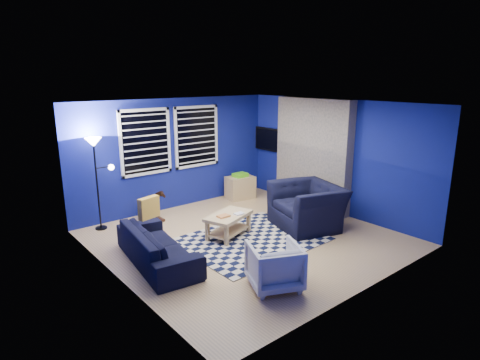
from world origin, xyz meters
The scene contains 18 objects.
floor centered at (0.00, 0.00, 0.00)m, with size 5.00×5.00×0.00m, color tan.
ceiling centered at (0.00, 0.00, 2.50)m, with size 5.00×5.00×0.00m, color white.
wall_back centered at (0.00, 2.50, 1.25)m, with size 5.00×5.00×0.00m, color navy.
wall_left centered at (-2.50, 0.00, 1.25)m, with size 5.00×5.00×0.00m, color navy.
wall_right centered at (2.50, 0.00, 1.25)m, with size 5.00×5.00×0.00m, color navy.
fireplace centered at (2.36, 0.50, 1.20)m, with size 0.65×2.00×2.50m.
window_left centered at (-0.75, 2.46, 1.60)m, with size 1.17×0.06×1.42m.
window_right centered at (0.55, 2.46, 1.60)m, with size 1.17×0.06×1.42m.
tv centered at (2.45, 2.00, 1.40)m, with size 0.07×1.00×0.58m.
rug centered at (0.00, -0.12, 0.01)m, with size 2.50×2.00×0.02m, color black.
sofa centered at (-1.77, 0.17, 0.29)m, with size 0.78×2.00×0.58m, color black.
armchair_big centered at (1.33, -0.30, 0.44)m, with size 1.17×1.34×0.87m, color black.
armchair_bent centered at (-0.85, -1.61, 0.33)m, with size 0.71×0.73×0.66m, color gray.
rocking_horse centered at (-0.88, 2.09, 0.33)m, with size 0.61×0.28×0.51m, color #462A16.
coffee_table centered at (-0.22, 0.28, 0.33)m, with size 1.07×0.83×0.47m.
cabinet centered at (1.53, 2.06, 0.29)m, with size 0.72×0.53×0.64m.
floor_lamp centered at (-1.92, 2.24, 1.50)m, with size 0.50×0.31×1.84m.
throw_pillow centered at (-1.62, 0.71, 0.77)m, with size 0.39×0.12×0.37m, color gold.
Camera 1 is at (-4.57, -5.35, 2.97)m, focal length 30.00 mm.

